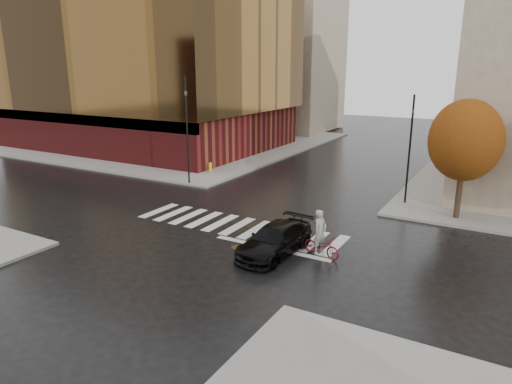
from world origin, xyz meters
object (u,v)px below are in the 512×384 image
(cyclist, at_px, (321,241))
(traffic_light_nw, at_px, (187,123))
(sedan, at_px, (275,240))
(fire_hydrant, at_px, (210,166))
(traffic_light_ne, at_px, (410,144))

(cyclist, distance_m, traffic_light_nw, 15.45)
(sedan, bearing_deg, traffic_light_nw, 148.42)
(traffic_light_nw, bearing_deg, fire_hydrant, -143.90)
(traffic_light_ne, bearing_deg, cyclist, 75.37)
(sedan, xyz_separation_m, traffic_light_ne, (3.43, 10.80, 3.12))
(traffic_light_ne, bearing_deg, sedan, 66.45)
(sedan, bearing_deg, cyclist, 27.15)
(sedan, height_order, fire_hydrant, sedan)
(sedan, relative_size, fire_hydrant, 6.05)
(sedan, height_order, traffic_light_nw, traffic_light_nw)
(sedan, bearing_deg, traffic_light_ne, 76.70)
(fire_hydrant, bearing_deg, traffic_light_ne, -3.72)
(traffic_light_nw, relative_size, fire_hydrant, 9.76)
(traffic_light_nw, bearing_deg, traffic_light_ne, 125.24)
(traffic_light_ne, bearing_deg, fire_hydrant, -9.68)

